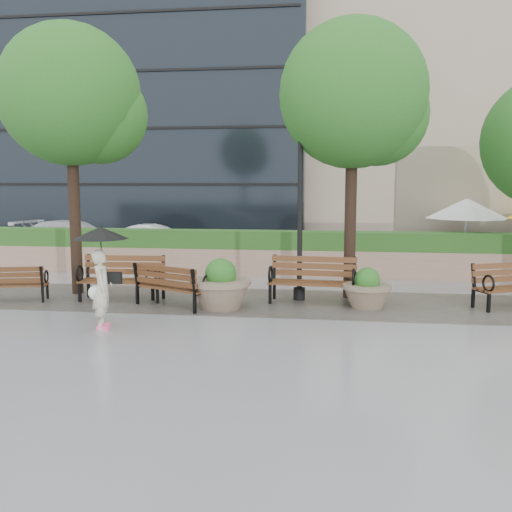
# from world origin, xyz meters

# --- Properties ---
(ground) EXTENTS (100.00, 100.00, 0.00)m
(ground) POSITION_xyz_m (0.00, 0.00, 0.00)
(ground) COLOR gray
(ground) RESTS_ON ground
(cobble_strip) EXTENTS (28.00, 3.20, 0.01)m
(cobble_strip) POSITION_xyz_m (0.00, 3.00, 0.01)
(cobble_strip) COLOR #383330
(cobble_strip) RESTS_ON ground
(hedge_wall) EXTENTS (24.00, 0.80, 1.35)m
(hedge_wall) POSITION_xyz_m (0.00, 7.00, 0.66)
(hedge_wall) COLOR tan
(hedge_wall) RESTS_ON ground
(asphalt_street) EXTENTS (40.00, 7.00, 0.00)m
(asphalt_street) POSITION_xyz_m (0.00, 11.00, 0.00)
(asphalt_street) COLOR black
(asphalt_street) RESTS_ON ground
(bldg_glass) EXTENTS (20.00, 10.00, 25.00)m
(bldg_glass) POSITION_xyz_m (-9.00, 22.00, 12.50)
(bldg_glass) COLOR black
(bldg_glass) RESTS_ON ground
(bldg_stone) EXTENTS (18.00, 10.00, 20.00)m
(bldg_stone) POSITION_xyz_m (10.00, 23.00, 10.00)
(bldg_stone) COLOR tan
(bldg_stone) RESTS_ON ground
(bench_0) EXTENTS (1.71, 1.02, 0.87)m
(bench_0) POSITION_xyz_m (-5.13, 2.23, 0.26)
(bench_0) COLOR #572D19
(bench_0) RESTS_ON ground
(bench_1) EXTENTS (2.02, 0.88, 1.06)m
(bench_1) POSITION_xyz_m (-2.57, 2.71, 0.32)
(bench_1) COLOR #572D19
(bench_1) RESTS_ON ground
(bench_2) EXTENTS (1.93, 1.43, 0.97)m
(bench_2) POSITION_xyz_m (-1.18, 2.18, 0.29)
(bench_2) COLOR #572D19
(bench_2) RESTS_ON ground
(bench_3) EXTENTS (2.07, 0.95, 1.08)m
(bench_3) POSITION_xyz_m (1.96, 3.01, 0.32)
(bench_3) COLOR #572D19
(bench_3) RESTS_ON ground
(planter_left) EXTENTS (1.36, 1.36, 1.14)m
(planter_left) POSITION_xyz_m (-0.06, 2.17, 0.45)
(planter_left) COLOR #7F6B56
(planter_left) RESTS_ON ground
(planter_right) EXTENTS (1.10, 1.10, 0.92)m
(planter_right) POSITION_xyz_m (3.20, 2.69, 0.36)
(planter_right) COLOR #7F6B56
(planter_right) RESTS_ON ground
(lamppost) EXTENTS (0.28, 0.28, 4.14)m
(lamppost) POSITION_xyz_m (1.63, 3.38, 1.83)
(lamppost) COLOR black
(lamppost) RESTS_ON ground
(tree_0) EXTENTS (3.52, 3.44, 6.65)m
(tree_0) POSITION_xyz_m (-3.87, 3.48, 4.80)
(tree_0) COLOR black
(tree_0) RESTS_ON ground
(tree_1) EXTENTS (3.57, 3.49, 6.63)m
(tree_1) POSITION_xyz_m (2.97, 3.88, 4.75)
(tree_1) COLOR black
(tree_1) RESTS_ON ground
(patio_umb_white) EXTENTS (2.50, 2.50, 2.30)m
(patio_umb_white) POSITION_xyz_m (6.51, 8.30, 1.99)
(patio_umb_white) COLOR black
(patio_umb_white) RESTS_ON ground
(car_left) EXTENTS (5.03, 2.91, 1.37)m
(car_left) POSITION_xyz_m (-7.30, 10.10, 0.69)
(car_left) COLOR silver
(car_left) RESTS_ON ground
(car_right) EXTENTS (3.92, 1.81, 1.24)m
(car_right) POSITION_xyz_m (-4.12, 10.20, 0.62)
(car_right) COLOR silver
(car_right) RESTS_ON ground
(pedestrian) EXTENTS (1.07, 1.07, 1.97)m
(pedestrian) POSITION_xyz_m (-1.99, 0.18, 1.20)
(pedestrian) COLOR beige
(pedestrian) RESTS_ON ground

